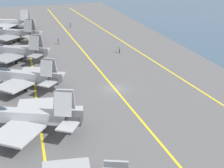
# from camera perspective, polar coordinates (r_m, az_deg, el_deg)

# --- Properties ---
(ground_plane) EXTENTS (2000.00, 2000.00, 0.00)m
(ground_plane) POSITION_cam_1_polar(r_m,az_deg,el_deg) (62.25, 0.45, -1.13)
(ground_plane) COLOR #334C66
(carrier_deck) EXTENTS (192.98, 50.85, 0.40)m
(carrier_deck) POSITION_cam_1_polar(r_m,az_deg,el_deg) (62.18, 0.45, -0.96)
(carrier_deck) COLOR #565659
(carrier_deck) RESTS_ON ground
(deck_stripe_foul_line) EXTENTS (173.40, 10.59, 0.01)m
(deck_stripe_foul_line) POSITION_cam_1_polar(r_m,az_deg,el_deg) (67.48, 11.80, 0.65)
(deck_stripe_foul_line) COLOR yellow
(deck_stripe_foul_line) RESTS_ON carrier_deck
(deck_stripe_centerline) EXTENTS (173.68, 0.36, 0.01)m
(deck_stripe_centerline) POSITION_cam_1_polar(r_m,az_deg,el_deg) (62.10, 0.45, -0.79)
(deck_stripe_centerline) COLOR yellow
(deck_stripe_centerline) RESTS_ON carrier_deck
(deck_stripe_edge_line) EXTENTS (173.44, 9.89, 0.01)m
(deck_stripe_edge_line) POSITION_cam_1_polar(r_m,az_deg,el_deg) (59.58, -12.44, -2.38)
(deck_stripe_edge_line) COLOR yellow
(deck_stripe_edge_line) RESTS_ON carrier_deck
(parked_jet_third) EXTENTS (14.10, 16.23, 6.55)m
(parked_jet_third) POSITION_cam_1_polar(r_m,az_deg,el_deg) (48.43, -14.04, -5.17)
(parked_jet_third) COLOR #9EA3A8
(parked_jet_third) RESTS_ON carrier_deck
(parked_jet_fourth) EXTENTS (12.96, 14.54, 5.99)m
(parked_jet_fourth) POSITION_cam_1_polar(r_m,az_deg,el_deg) (63.41, -14.47, 1.28)
(parked_jet_fourth) COLOR #93999E
(parked_jet_fourth) RESTS_ON carrier_deck
(parked_jet_fifth) EXTENTS (13.31, 15.36, 6.41)m
(parked_jet_fifth) POSITION_cam_1_polar(r_m,az_deg,el_deg) (79.00, -15.91, 5.35)
(parked_jet_fifth) COLOR gray
(parked_jet_fifth) RESTS_ON carrier_deck
(parked_jet_sixth) EXTENTS (12.92, 14.71, 6.45)m
(parked_jet_sixth) POSITION_cam_1_polar(r_m,az_deg,el_deg) (95.68, -16.11, 8.21)
(parked_jet_sixth) COLOR gray
(parked_jet_sixth) RESTS_ON carrier_deck
(parked_jet_seventh) EXTENTS (13.01, 16.57, 5.94)m
(parked_jet_seventh) POSITION_cam_1_polar(r_m,az_deg,el_deg) (111.40, -16.82, 9.84)
(parked_jet_seventh) COLOR #93999E
(parked_jet_seventh) RESTS_ON carrier_deck
(crew_green_vest) EXTENTS (0.39, 0.27, 1.75)m
(crew_green_vest) POSITION_cam_1_polar(r_m,az_deg,el_deg) (82.58, 1.27, 5.82)
(crew_green_vest) COLOR #232328
(crew_green_vest) RESTS_ON carrier_deck
(crew_blue_vest) EXTENTS (0.43, 0.35, 1.76)m
(crew_blue_vest) POSITION_cam_1_polar(r_m,az_deg,el_deg) (109.84, -6.91, 9.81)
(crew_blue_vest) COLOR #4C473D
(crew_blue_vest) RESTS_ON carrier_deck
(crew_purple_vest) EXTENTS (0.45, 0.46, 1.79)m
(crew_purple_vest) POSITION_cam_1_polar(r_m,az_deg,el_deg) (90.98, -8.89, 7.12)
(crew_purple_vest) COLOR #4C473D
(crew_purple_vest) RESTS_ON carrier_deck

